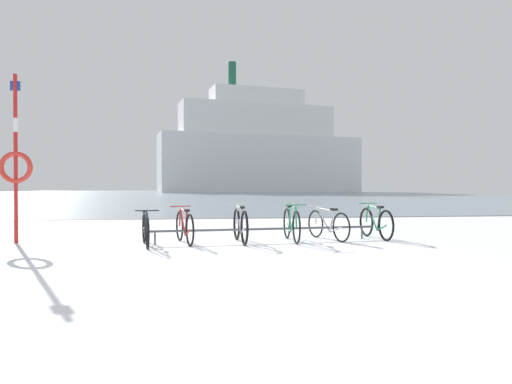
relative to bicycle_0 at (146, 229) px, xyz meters
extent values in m
cube|color=white|center=(1.41, -3.29, -0.38)|extent=(80.00, 22.00, 0.08)
cube|color=gray|center=(1.41, 62.71, -0.38)|extent=(80.00, 110.00, 0.08)
cube|color=#47474C|center=(1.41, 7.71, -0.36)|extent=(80.00, 0.50, 0.05)
cylinder|color=#4C5156|center=(2.50, 0.39, -0.06)|extent=(5.18, 0.57, 0.05)
cylinder|color=#4C5156|center=(0.17, 0.15, -0.20)|extent=(0.04, 0.04, 0.28)
cylinder|color=#4C5156|center=(4.83, 0.62, -0.20)|extent=(0.04, 0.04, 0.28)
torus|color=black|center=(0.09, -0.51, -0.02)|extent=(0.15, 0.64, 0.64)
torus|color=black|center=(-0.09, 0.52, -0.02)|extent=(0.15, 0.64, 0.64)
cylinder|color=#1E2328|center=(0.03, -0.18, 0.09)|extent=(0.13, 0.54, 0.54)
cylinder|color=#1E2328|center=(-0.03, 0.16, 0.07)|extent=(0.07, 0.19, 0.49)
cylinder|color=#1E2328|center=(0.02, -0.10, 0.33)|extent=(0.15, 0.68, 0.08)
cylinder|color=#1E2328|center=(-0.05, 0.30, -0.10)|extent=(0.11, 0.45, 0.18)
cylinder|color=#1E2328|center=(0.08, -0.47, 0.16)|extent=(0.05, 0.12, 0.38)
cube|color=black|center=(-0.04, 0.23, 0.35)|extent=(0.11, 0.21, 0.05)
cylinder|color=#1E2328|center=(0.07, -0.43, 0.40)|extent=(0.46, 0.10, 0.02)
torus|color=black|center=(0.66, 0.79, -0.01)|extent=(0.20, 0.66, 0.67)
torus|color=black|center=(0.90, -0.20, -0.01)|extent=(0.20, 0.66, 0.67)
cylinder|color=#B22D2D|center=(0.73, 0.47, 0.11)|extent=(0.16, 0.53, 0.57)
cylinder|color=#B22D2D|center=(0.81, 0.15, 0.09)|extent=(0.08, 0.19, 0.50)
cylinder|color=#B22D2D|center=(0.75, 0.40, 0.36)|extent=(0.19, 0.66, 0.08)
cylinder|color=#B22D2D|center=(0.85, 0.01, -0.09)|extent=(0.14, 0.44, 0.18)
cylinder|color=#B22D2D|center=(0.67, 0.76, 0.18)|extent=(0.06, 0.12, 0.40)
cube|color=black|center=(0.83, 0.07, 0.37)|extent=(0.12, 0.21, 0.05)
cylinder|color=#B22D2D|center=(0.68, 0.72, 0.43)|extent=(0.45, 0.13, 0.02)
torus|color=black|center=(1.94, 0.82, 0.02)|extent=(0.10, 0.73, 0.72)
torus|color=black|center=(2.01, -0.16, 0.02)|extent=(0.10, 0.73, 0.72)
cylinder|color=silver|center=(1.96, 0.50, 0.15)|extent=(0.07, 0.52, 0.61)
cylinder|color=silver|center=(1.98, 0.18, 0.12)|extent=(0.05, 0.18, 0.54)
cylinder|color=silver|center=(1.97, 0.43, 0.41)|extent=(0.08, 0.64, 0.09)
cylinder|color=silver|center=(1.99, 0.05, -0.06)|extent=(0.07, 0.43, 0.20)
cylinder|color=silver|center=(1.94, 0.78, 0.23)|extent=(0.04, 0.11, 0.43)
cube|color=black|center=(1.99, 0.11, 0.43)|extent=(0.09, 0.21, 0.05)
cylinder|color=silver|center=(1.94, 0.75, 0.49)|extent=(0.46, 0.06, 0.02)
torus|color=black|center=(3.11, -0.12, 0.01)|extent=(0.04, 0.71, 0.71)
torus|color=black|center=(3.12, 0.93, 0.01)|extent=(0.04, 0.71, 0.71)
cylinder|color=#2D8C60|center=(3.12, 0.22, 0.14)|extent=(0.04, 0.55, 0.60)
cylinder|color=#2D8C60|center=(3.12, 0.56, 0.11)|extent=(0.04, 0.19, 0.54)
cylinder|color=#2D8C60|center=(3.12, 0.30, 0.40)|extent=(0.04, 0.69, 0.09)
cylinder|color=#2D8C60|center=(3.12, 0.71, -0.07)|extent=(0.04, 0.46, 0.19)
cylinder|color=#2D8C60|center=(3.11, -0.08, 0.22)|extent=(0.04, 0.11, 0.43)
cube|color=black|center=(3.12, 0.64, 0.42)|extent=(0.08, 0.20, 0.05)
cylinder|color=#2D8C60|center=(3.11, -0.04, 0.48)|extent=(0.46, 0.03, 0.02)
torus|color=black|center=(3.85, 1.07, -0.02)|extent=(0.22, 0.63, 0.65)
torus|color=black|center=(4.15, 0.06, -0.02)|extent=(0.22, 0.63, 0.65)
cylinder|color=silver|center=(3.95, 0.74, 0.10)|extent=(0.19, 0.54, 0.56)
cylinder|color=silver|center=(4.04, 0.42, 0.08)|extent=(0.09, 0.19, 0.50)
cylinder|color=silver|center=(3.97, 0.67, 0.34)|extent=(0.23, 0.67, 0.08)
cylinder|color=silver|center=(4.08, 0.28, -0.09)|extent=(0.17, 0.45, 0.18)
cylinder|color=silver|center=(3.86, 1.04, 0.17)|extent=(0.07, 0.12, 0.39)
cube|color=black|center=(4.07, 0.34, 0.36)|extent=(0.13, 0.21, 0.05)
cylinder|color=silver|center=(3.87, 1.00, 0.41)|extent=(0.45, 0.15, 0.02)
torus|color=black|center=(5.13, 1.13, 0.01)|extent=(0.10, 0.70, 0.70)
torus|color=black|center=(5.20, 0.14, 0.01)|extent=(0.10, 0.70, 0.70)
cylinder|color=#2D8C60|center=(5.15, 0.81, 0.13)|extent=(0.08, 0.52, 0.59)
cylinder|color=#2D8C60|center=(5.18, 0.49, 0.10)|extent=(0.05, 0.19, 0.52)
cylinder|color=#2D8C60|center=(5.16, 0.73, 0.39)|extent=(0.08, 0.65, 0.08)
cylinder|color=#2D8C60|center=(5.19, 0.35, -0.07)|extent=(0.07, 0.43, 0.19)
cylinder|color=#2D8C60|center=(5.13, 1.09, 0.21)|extent=(0.04, 0.11, 0.41)
cube|color=black|center=(5.18, 0.41, 0.40)|extent=(0.09, 0.21, 0.05)
cylinder|color=#2D8C60|center=(5.13, 1.06, 0.46)|extent=(0.46, 0.06, 0.02)
cylinder|color=red|center=(-2.79, 0.83, 1.46)|extent=(0.08, 0.08, 3.61)
cylinder|color=white|center=(-2.79, 0.83, 2.18)|extent=(0.09, 0.09, 0.30)
torus|color=red|center=(-2.79, 0.83, 1.28)|extent=(0.69, 0.11, 0.69)
cube|color=navy|center=(-2.79, 0.83, 3.01)|extent=(0.20, 0.03, 0.20)
cube|color=white|center=(14.16, 80.79, 5.21)|extent=(41.12, 15.73, 11.12)
cube|color=white|center=(13.17, 80.61, 13.83)|extent=(31.00, 12.64, 6.12)
cube|color=white|center=(13.17, 80.61, 18.45)|extent=(18.89, 9.19, 3.11)
cylinder|color=#1E593F|center=(8.23, 79.70, 22.50)|extent=(1.54, 1.54, 5.00)
camera|label=1|loc=(1.00, -9.52, 0.88)|focal=32.13mm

